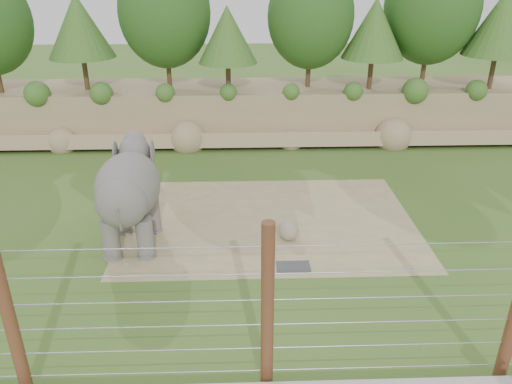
{
  "coord_description": "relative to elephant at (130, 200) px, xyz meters",
  "views": [
    {
      "loc": [
        -0.49,
        -12.38,
        8.25
      ],
      "look_at": [
        0.0,
        2.0,
        1.6
      ],
      "focal_mm": 35.0,
      "sensor_mm": 36.0,
      "label": 1
    }
  ],
  "objects": [
    {
      "name": "ground",
      "position": [
        3.92,
        -1.62,
        -1.57
      ],
      "size": [
        90.0,
        90.0,
        0.0
      ],
      "primitive_type": "plane",
      "color": "#3E6322",
      "rests_on": "ground"
    },
    {
      "name": "back_embankment",
      "position": [
        4.51,
        11.06,
        2.4
      ],
      "size": [
        30.0,
        5.52,
        8.77
      ],
      "color": "#9A805F",
      "rests_on": "ground"
    },
    {
      "name": "dirt_patch",
      "position": [
        4.42,
        1.38,
        -1.56
      ],
      "size": [
        10.0,
        7.0,
        0.02
      ],
      "primitive_type": "cube",
      "color": "#9B865E",
      "rests_on": "ground"
    },
    {
      "name": "drain_grate",
      "position": [
        4.97,
        -1.54,
        -1.53
      ],
      "size": [
        1.0,
        0.6,
        0.03
      ],
      "primitive_type": "cube",
      "color": "#262628",
      "rests_on": "dirt_patch"
    },
    {
      "name": "elephant",
      "position": [
        0.0,
        0.0,
        0.0
      ],
      "size": [
        1.76,
        3.92,
        3.14
      ],
      "primitive_type": null,
      "rotation": [
        0.0,
        0.0,
        0.03
      ],
      "color": "#5C5853",
      "rests_on": "ground"
    },
    {
      "name": "stone_ball",
      "position": [
        4.98,
        0.08,
        -1.23
      ],
      "size": [
        0.64,
        0.64,
        0.64
      ],
      "primitive_type": "sphere",
      "color": "gray",
      "rests_on": "dirt_patch"
    },
    {
      "name": "barrier_fence",
      "position": [
        3.92,
        -6.12,
        0.43
      ],
      "size": [
        20.26,
        0.26,
        4.0
      ],
      "color": "#57371B",
      "rests_on": "ground"
    }
  ]
}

